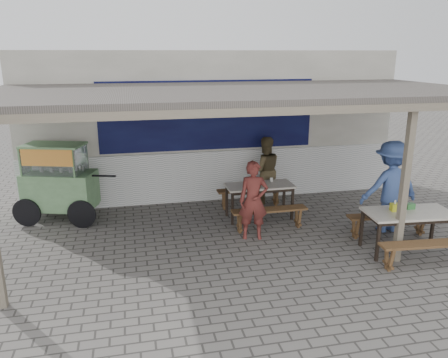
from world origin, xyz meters
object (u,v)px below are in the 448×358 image
table_left (260,188)px  vendor_cart (58,180)px  bench_right_wall (389,220)px  condiment_bowl (251,185)px  table_right (409,216)px  condiment_jar (271,179)px  donation_box (410,206)px  bench_left_wall (250,193)px  patron_street_side (253,201)px  bench_right_street (428,249)px  patron_right_table (390,187)px  patron_wall_side (265,170)px  bench_left_street (269,214)px  tissue_box (395,207)px

table_left → vendor_cart: 4.22m
bench_right_wall → condiment_bowl: (-2.36, 1.47, 0.43)m
table_right → condiment_jar: condiment_jar is taller
vendor_cart → donation_box: bearing=-6.9°
bench_left_wall → vendor_cart: vendor_cart is taller
bench_left_wall → patron_street_side: bearing=-104.4°
bench_right_street → vendor_cart: size_ratio=0.77×
vendor_cart → patron_right_table: size_ratio=1.16×
table_left → vendor_cart: (-4.14, 0.77, 0.23)m
table_left → patron_wall_side: patron_wall_side is taller
table_left → bench_left_wall: table_left is taller
table_right → bench_right_wall: (0.05, 0.65, -0.33)m
table_left → donation_box: 2.98m
bench_left_street → patron_wall_side: patron_wall_side is taller
table_left → patron_street_side: size_ratio=0.95×
tissue_box → patron_street_side: bearing=155.4°
bench_left_wall → condiment_bowl: size_ratio=8.80×
bench_right_street → patron_wall_side: size_ratio=1.03×
table_left → table_right: (2.10, -2.14, 0.01)m
patron_right_table → condiment_bowl: (-2.51, 1.16, -0.14)m
condiment_jar → bench_right_street: bearing=-60.1°
vendor_cart → condiment_jar: bearing=9.5°
bench_right_wall → donation_box: 0.69m
bench_left_wall → condiment_jar: bearing=-55.7°
patron_right_table → tissue_box: (-0.44, -0.85, -0.10)m
table_left → vendor_cart: size_ratio=0.68×
condiment_bowl → patron_right_table: bearing=-24.9°
patron_street_side → table_left: bearing=78.9°
vendor_cart → bench_left_wall: bearing=15.6°
bench_left_street → patron_right_table: size_ratio=0.84×
table_left → bench_left_wall: bearing=90.0°
patron_right_table → condiment_bowl: size_ratio=10.46×
bench_right_street → condiment_jar: (-1.72, 3.00, 0.45)m
bench_left_wall → patron_wall_side: (0.42, 0.27, 0.46)m
bench_right_wall → tissue_box: size_ratio=12.28×
bench_left_street → tissue_box: size_ratio=11.46×
donation_box → patron_right_table: bearing=82.6°
bench_left_street → donation_box: size_ratio=10.02×
bench_left_street → patron_wall_side: 1.75m
bench_left_wall → bench_right_wall: size_ratio=0.93×
bench_left_street → vendor_cart: 4.43m
table_left → bench_right_street: (2.05, -2.79, -0.33)m
patron_wall_side → condiment_jar: 0.76m
bench_left_street → bench_right_wall: size_ratio=0.93×
bench_left_street → condiment_bowl: condiment_bowl is taller
table_left → condiment_bowl: size_ratio=8.24×
bench_left_wall → condiment_jar: (0.34, -0.48, 0.45)m
patron_street_side → tissue_box: 2.52m
bench_left_wall → patron_right_table: (2.32, -1.88, 0.57)m
bench_right_wall → patron_street_side: bearing=173.7°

